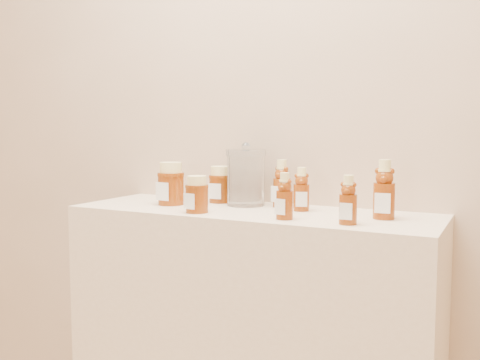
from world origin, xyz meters
The scene contains 11 objects.
wall_back centered at (0.00, 1.75, 1.35)m, with size 3.50×0.02×2.70m, color tan.
display_table centered at (0.00, 1.55, 0.45)m, with size 1.20×0.40×0.90m, color beige.
bear_bottle_back_left centered at (0.06, 1.66, 0.99)m, with size 0.06×0.06×0.18m, color #6A2708, non-canonical shape.
bear_bottle_back_mid centered at (0.15, 1.61, 0.98)m, with size 0.05×0.05×0.16m, color #6A2708, non-canonical shape.
bear_bottle_back_right centered at (0.42, 1.57, 1.00)m, with size 0.07×0.07×0.20m, color #6A2708, non-canonical shape.
bear_bottle_front_left centered at (0.17, 1.44, 0.98)m, with size 0.05×0.05×0.15m, color #6A2708, non-canonical shape.
bear_bottle_front_right centered at (0.35, 1.44, 0.98)m, with size 0.05×0.05×0.15m, color #6A2708, non-canonical shape.
honey_jar_left centered at (-0.30, 1.54, 0.97)m, with size 0.09×0.09×0.15m, color #6A2708, non-canonical shape.
honey_jar_back centered at (-0.18, 1.67, 0.97)m, with size 0.08×0.08×0.13m, color #6A2708, non-canonical shape.
honey_jar_front centered at (-0.13, 1.43, 0.96)m, with size 0.07×0.07×0.12m, color #6A2708, non-canonical shape.
glass_canister centered at (-0.06, 1.64, 1.01)m, with size 0.14×0.14×0.21m, color white, non-canonical shape.
Camera 1 is at (0.75, -0.00, 1.16)m, focal length 40.00 mm.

